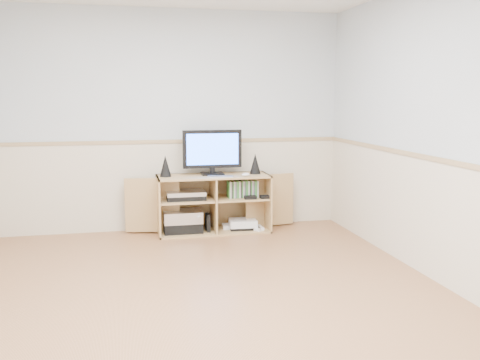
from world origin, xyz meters
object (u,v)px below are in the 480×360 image
Objects in this scene: monitor at (212,151)px; keyboard at (220,176)px; media_cabinet at (213,202)px; game_consoles at (241,224)px.

monitor is 0.33m from keyboard.
keyboard reaches higher than media_cabinet.
media_cabinet is 0.38m from keyboard.
media_cabinet is 2.96× the size of monitor.
keyboard is (0.06, -0.20, 0.32)m from media_cabinet.
monitor is at bearing 118.29° from keyboard.
keyboard is at bearing -154.69° from game_consoles.
monitor is (0.00, -0.01, 0.59)m from media_cabinet.
media_cabinet reaches higher than game_consoles.
game_consoles is at bearing -11.91° from media_cabinet.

